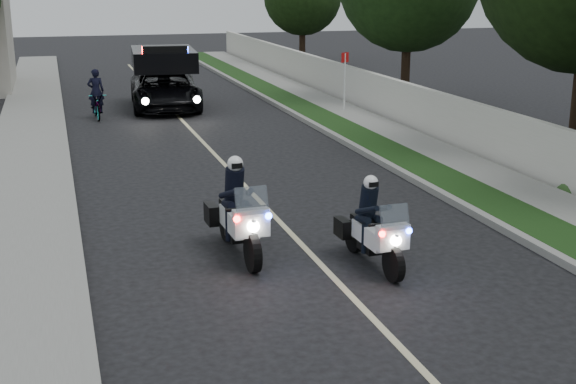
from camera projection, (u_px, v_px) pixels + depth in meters
The scene contains 17 objects.
ground at pixel (333, 277), 13.10m from camera, with size 120.00×120.00×0.00m, color black.
curb_right at pixel (347, 143), 23.45m from camera, with size 0.20×60.00×0.15m, color gray.
grass_verge at pixel (369, 141), 23.65m from camera, with size 1.20×60.00×0.16m, color #193814.
sidewalk_right at pixel (408, 139), 24.01m from camera, with size 1.40×60.00×0.16m, color gray.
property_wall at pixel (438, 116), 24.11m from camera, with size 0.22×60.00×1.50m, color beige.
curb_left at pixel (67, 161), 21.16m from camera, with size 0.20×60.00×0.15m, color gray.
sidewalk_left at pixel (24, 163), 20.86m from camera, with size 2.00×60.00×0.16m, color gray.
lane_marking at pixel (214, 154), 22.33m from camera, with size 0.12×50.00×0.01m, color #BFB78C.
police_moto_left at pixel (239, 254), 14.19m from camera, with size 0.75×2.15×1.82m, color silver, non-canonical shape.
police_moto_right at pixel (372, 265), 13.65m from camera, with size 0.66×1.90×1.61m, color silver, non-canonical shape.
police_suv at pixel (166, 108), 30.14m from camera, with size 2.53×5.46×2.66m, color black.
bicycle at pixel (98, 119), 27.93m from camera, with size 0.61×1.76×0.92m, color black.
cyclist at pixel (98, 119), 27.93m from camera, with size 0.57×0.38×1.59m, color black.
sign_post at pixel (344, 114), 28.87m from camera, with size 0.37×0.37×2.34m, color #A20B13, non-canonical shape.
tree_right_c at pixel (573, 153), 22.48m from camera, with size 6.29×6.29×10.48m, color black, non-canonical shape.
tree_right_d at pixel (404, 102), 31.68m from camera, with size 5.59×5.59×9.32m, color #1C3A13, non-canonical shape.
tree_right_e at pixel (302, 64), 45.98m from camera, with size 4.54×4.54×7.56m, color black, non-canonical shape.
Camera 1 is at (-4.27, -11.50, 4.88)m, focal length 48.35 mm.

